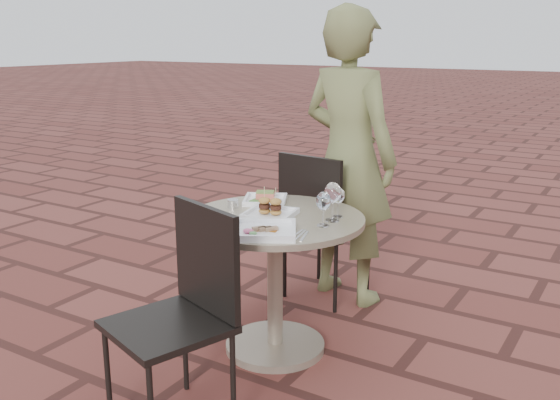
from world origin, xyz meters
The scene contains 13 objects.
ground centered at (0.00, 0.00, 0.00)m, with size 60.00×60.00×0.00m, color brown.
cafe_table centered at (-0.22, -0.11, 0.48)m, with size 0.90×0.90×0.73m.
chair_far centered at (-0.33, 0.58, 0.55)m, with size 0.49×0.49×0.93m.
chair_near centered at (-0.22, -0.81, 0.55)m, with size 0.56×0.56×0.93m.
diner centered at (-0.22, 0.73, 0.89)m, with size 0.65×0.43×1.79m, color brown.
plate_salmon centered at (-0.41, 0.10, 0.75)m, with size 0.30×0.30×0.06m.
plate_sliders centered at (-0.24, -0.12, 0.76)m, with size 0.27×0.27×0.15m.
plate_tuna centered at (-0.11, -0.37, 0.75)m, with size 0.38×0.38×0.03m.
wine_glass_right centered at (0.06, -0.13, 0.85)m, with size 0.07×0.07×0.17m.
wine_glass_mid centered at (0.06, -0.03, 0.87)m, with size 0.08×0.08×0.19m.
wine_glass_far centered at (0.05, 0.05, 0.84)m, with size 0.06×0.06×0.15m.
steel_ramekin centered at (-0.50, -0.08, 0.75)m, with size 0.06×0.06×0.04m, color silver.
cutlery_set centered at (0.04, -0.32, 0.73)m, with size 0.08×0.18×0.00m, color silver, non-canonical shape.
Camera 1 is at (1.37, -2.65, 1.60)m, focal length 40.00 mm.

